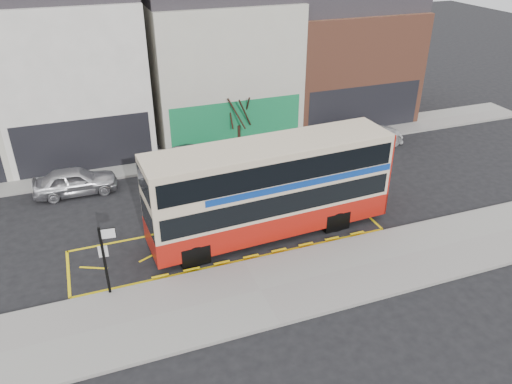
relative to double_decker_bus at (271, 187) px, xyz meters
name	(u,v)px	position (x,y,z in m)	size (l,w,h in m)	color
ground	(241,260)	(-1.98, -1.62, -2.33)	(120.00, 120.00, 0.00)	black
pavement	(260,291)	(-1.98, -3.92, -2.25)	(40.00, 4.00, 0.15)	gray
kerb	(244,263)	(-1.98, -2.00, -2.25)	(40.00, 0.15, 0.15)	gray
far_pavement	(183,157)	(-1.98, 9.38, -2.25)	(50.00, 3.00, 0.15)	gray
road_markings	(230,240)	(-1.98, -0.02, -2.32)	(14.00, 3.40, 0.01)	yellow
terrace_left	(70,63)	(-7.48, 13.36, 2.99)	(8.00, 8.01, 11.80)	white
terrace_green_shop	(217,55)	(1.52, 13.36, 2.74)	(9.00, 8.01, 11.30)	beige
terrace_right	(339,51)	(10.52, 13.36, 2.24)	(9.00, 8.01, 10.30)	#95523B
double_decker_bus	(271,187)	(0.00, 0.00, 0.00)	(11.20, 3.10, 4.43)	beige
bus_stop_post	(105,254)	(-7.42, -2.02, -0.40)	(0.73, 0.18, 2.95)	black
car_silver	(75,181)	(-8.26, 7.01, -1.61)	(1.71, 4.24, 1.45)	silver
car_grey	(194,159)	(-1.72, 7.49, -1.62)	(1.51, 4.32, 1.42)	#3F4047
car_white	(366,135)	(9.39, 7.12, -1.58)	(2.11, 5.18, 1.50)	white
street_tree_right	(238,103)	(1.63, 9.43, 0.72)	(2.07, 2.07, 4.47)	black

